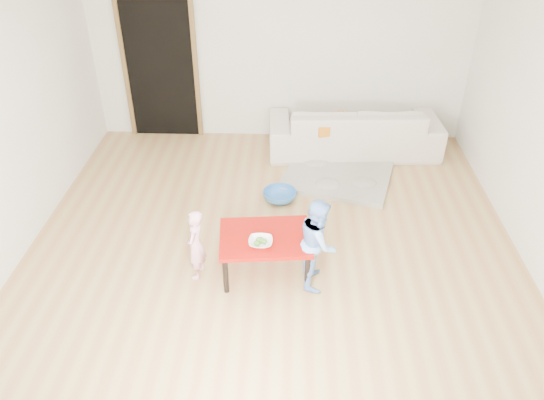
# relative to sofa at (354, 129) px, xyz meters

# --- Properties ---
(floor) EXTENTS (5.00, 5.00, 0.01)m
(floor) POSITION_rel_sofa_xyz_m (-1.00, -2.05, -0.33)
(floor) COLOR #AF7B4B
(floor) RESTS_ON ground
(back_wall) EXTENTS (5.00, 0.02, 2.60)m
(back_wall) POSITION_rel_sofa_xyz_m (-1.00, 0.45, 0.97)
(back_wall) COLOR white
(back_wall) RESTS_ON floor
(left_wall) EXTENTS (0.02, 5.00, 2.60)m
(left_wall) POSITION_rel_sofa_xyz_m (-3.50, -2.05, 0.97)
(left_wall) COLOR white
(left_wall) RESTS_ON floor
(doorway) EXTENTS (1.02, 0.08, 2.11)m
(doorway) POSITION_rel_sofa_xyz_m (-2.60, 0.43, 0.70)
(doorway) COLOR brown
(doorway) RESTS_ON back_wall
(sofa) EXTENTS (2.28, 1.00, 0.65)m
(sofa) POSITION_rel_sofa_xyz_m (0.00, 0.00, 0.00)
(sofa) COLOR beige
(sofa) RESTS_ON floor
(cushion) EXTENTS (0.58, 0.55, 0.13)m
(cushion) POSITION_rel_sofa_xyz_m (-0.31, -0.22, 0.17)
(cushion) COLOR orange
(cushion) RESTS_ON sofa
(red_table) EXTENTS (0.90, 0.71, 0.42)m
(red_table) POSITION_rel_sofa_xyz_m (-1.05, -2.52, -0.12)
(red_table) COLOR #960E08
(red_table) RESTS_ON floor
(bowl) EXTENTS (0.22, 0.22, 0.05)m
(bowl) POSITION_rel_sofa_xyz_m (-1.09, -2.64, 0.12)
(bowl) COLOR white
(bowl) RESTS_ON red_table
(broccoli) EXTENTS (0.12, 0.12, 0.06)m
(broccoli) POSITION_rel_sofa_xyz_m (-1.09, -2.64, 0.12)
(broccoli) COLOR #2D5919
(broccoli) RESTS_ON red_table
(child_pink) EXTENTS (0.20, 0.28, 0.72)m
(child_pink) POSITION_rel_sofa_xyz_m (-1.69, -2.59, 0.03)
(child_pink) COLOR pink
(child_pink) RESTS_ON floor
(child_blue) EXTENTS (0.37, 0.46, 0.90)m
(child_blue) POSITION_rel_sofa_xyz_m (-0.56, -2.62, 0.12)
(child_blue) COLOR #6CA1FA
(child_blue) RESTS_ON floor
(basin) EXTENTS (0.39, 0.39, 0.12)m
(basin) POSITION_rel_sofa_xyz_m (-0.95, -1.27, -0.27)
(basin) COLOR #2E69B1
(basin) RESTS_ON floor
(blanket) EXTENTS (1.50, 1.35, 0.06)m
(blanket) POSITION_rel_sofa_xyz_m (-0.25, -0.74, -0.29)
(blanket) COLOR #A4A291
(blanket) RESTS_ON floor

